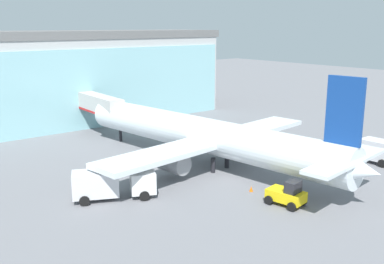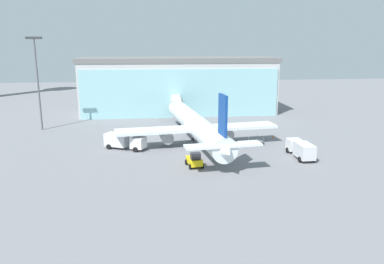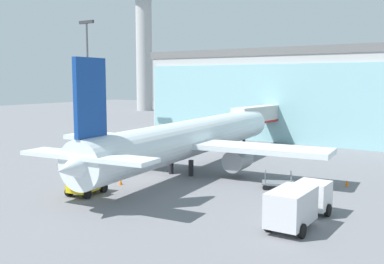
# 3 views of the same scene
# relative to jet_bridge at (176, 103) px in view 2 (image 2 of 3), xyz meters

# --- Properties ---
(ground) EXTENTS (240.00, 240.00, 0.00)m
(ground) POSITION_rel_jet_bridge_xyz_m (1.57, -25.75, -4.32)
(ground) COLOR slate
(terminal_building) EXTENTS (50.44, 14.02, 14.36)m
(terminal_building) POSITION_rel_jet_bridge_xyz_m (1.57, 10.76, 2.86)
(terminal_building) COLOR #B8B8B8
(terminal_building) RESTS_ON ground
(jet_bridge) EXTENTS (2.74, 12.08, 5.70)m
(jet_bridge) POSITION_rel_jet_bridge_xyz_m (0.00, 0.00, 0.00)
(jet_bridge) COLOR beige
(jet_bridge) RESTS_ON ground
(apron_light_mast) EXTENTS (3.20, 0.40, 19.24)m
(apron_light_mast) POSITION_rel_jet_bridge_xyz_m (-28.93, -5.84, 7.06)
(apron_light_mast) COLOR #59595E
(apron_light_mast) RESTS_ON ground
(airplane) EXTENTS (29.46, 39.24, 11.16)m
(airplane) POSITION_rel_jet_bridge_xyz_m (2.19, -20.71, -0.88)
(airplane) COLOR white
(airplane) RESTS_ON ground
(catering_truck) EXTENTS (7.52, 5.21, 2.65)m
(catering_truck) POSITION_rel_jet_bridge_xyz_m (-10.73, -22.74, -2.86)
(catering_truck) COLOR silver
(catering_truck) RESTS_ON ground
(fuel_truck) EXTENTS (2.55, 7.32, 2.65)m
(fuel_truck) POSITION_rel_jet_bridge_xyz_m (17.90, -31.07, -2.86)
(fuel_truck) COLOR silver
(fuel_truck) RESTS_ON ground
(baggage_cart) EXTENTS (3.21, 2.59, 1.50)m
(baggage_cart) POSITION_rel_jet_bridge_xyz_m (12.86, -22.72, -3.82)
(baggage_cart) COLOR slate
(baggage_cart) RESTS_ON ground
(pushback_tug) EXTENTS (2.61, 3.45, 2.30)m
(pushback_tug) POSITION_rel_jet_bridge_xyz_m (0.35, -33.64, -3.35)
(pushback_tug) COLOR yellow
(pushback_tug) RESTS_ON ground
(safety_cone_nose) EXTENTS (0.36, 0.36, 0.55)m
(safety_cone_nose) POSITION_rel_jet_bridge_xyz_m (0.34, -29.42, -4.05)
(safety_cone_nose) COLOR orange
(safety_cone_nose) RESTS_ON ground
(safety_cone_wingtip) EXTENTS (0.36, 0.36, 0.55)m
(safety_cone_wingtip) POSITION_rel_jet_bridge_xyz_m (17.63, -18.31, -4.05)
(safety_cone_wingtip) COLOR orange
(safety_cone_wingtip) RESTS_ON ground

